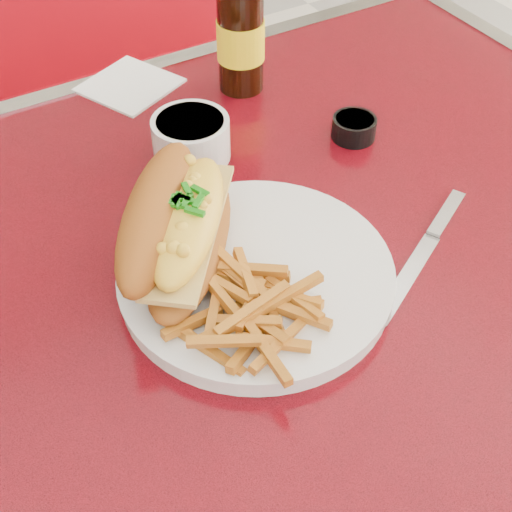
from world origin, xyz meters
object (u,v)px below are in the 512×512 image
mac_hoagie (178,225)px  gravy_ramekin (191,137)px  booth_bench_far (55,189)px  sauce_cup_right (354,127)px  beer_bottle (240,23)px  dinner_plate (256,276)px  diner_table (225,353)px  knife (429,242)px  fork (269,249)px

mac_hoagie → gravy_ramekin: (0.10, 0.17, -0.03)m
booth_bench_far → sauce_cup_right: (0.25, -0.70, 0.50)m
beer_bottle → dinner_plate: bearing=-117.4°
diner_table → booth_bench_far: size_ratio=1.03×
diner_table → mac_hoagie: mac_hoagie is taller
diner_table → knife: (0.21, -0.09, 0.16)m
sauce_cup_right → beer_bottle: (-0.06, 0.18, 0.08)m
booth_bench_far → fork: size_ratio=7.21×
diner_table → fork: (0.04, -0.03, 0.18)m
diner_table → beer_bottle: beer_bottle is taller
diner_table → mac_hoagie: 0.23m
booth_bench_far → diner_table: bearing=-90.0°
fork → gravy_ramekin: bearing=-12.4°
gravy_ramekin → knife: bearing=-61.0°
sauce_cup_right → booth_bench_far: bearing=109.8°
diner_table → mac_hoagie: (-0.04, 0.01, 0.22)m
fork → knife: size_ratio=0.81×
gravy_ramekin → knife: (0.15, -0.27, -0.03)m
diner_table → beer_bottle: (0.19, 0.28, 0.26)m
booth_bench_far → mac_hoagie: size_ratio=5.01×
diner_table → sauce_cup_right: size_ratio=18.95×
gravy_ramekin → sauce_cup_right: gravy_ramekin is taller
booth_bench_far → gravy_ramekin: size_ratio=12.07×
knife → mac_hoagie: bearing=129.1°
knife → diner_table: bearing=127.6°
booth_bench_far → gravy_ramekin: 0.82m
booth_bench_far → dinner_plate: size_ratio=3.49×
booth_bench_far → knife: (0.21, -0.90, 0.49)m
dinner_plate → knife: bearing=-13.2°
fork → gravy_ramekin: size_ratio=1.67×
sauce_cup_right → beer_bottle: beer_bottle is taller
sauce_cup_right → fork: bearing=-146.7°
mac_hoagie → diner_table: bearing=-65.4°
mac_hoagie → fork: mac_hoagie is taller
fork → gravy_ramekin: (0.01, 0.21, 0.01)m
mac_hoagie → beer_bottle: 0.36m
booth_bench_far → fork: booth_bench_far is taller
beer_bottle → mac_hoagie: bearing=-129.7°
diner_table → gravy_ramekin: 0.27m
mac_hoagie → knife: mac_hoagie is taller
dinner_plate → diner_table: bearing=108.2°
beer_bottle → knife: bearing=-87.1°
mac_hoagie → knife: 0.27m
mac_hoagie → fork: (0.08, -0.04, -0.04)m
dinner_plate → fork: (0.03, 0.02, 0.01)m
diner_table → beer_bottle: size_ratio=4.88×
gravy_ramekin → knife: 0.31m
gravy_ramekin → beer_bottle: 0.18m
booth_bench_far → beer_bottle: 0.80m
beer_bottle → knife: size_ratio=1.23×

